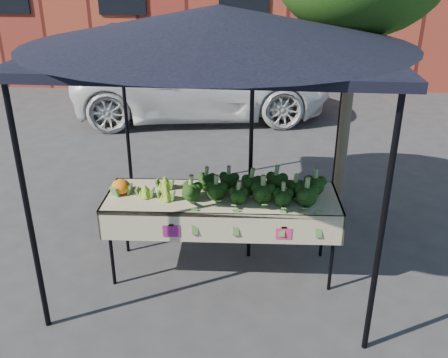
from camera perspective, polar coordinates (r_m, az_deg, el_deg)
ground at (r=5.46m, az=1.79°, el=-10.75°), size 90.00×90.00×0.00m
table at (r=5.27m, az=-0.22°, el=-6.36°), size 2.44×0.94×0.90m
canopy at (r=5.23m, az=-0.63°, el=4.55°), size 3.16×3.16×2.74m
broccoli_heap at (r=5.00m, az=3.50°, el=-0.70°), size 1.46×0.56×0.25m
romanesco_cluster at (r=5.10m, az=-7.69°, el=-0.70°), size 0.42×0.46×0.19m
cauliflower_pair at (r=5.18m, az=-11.93°, el=-0.77°), size 0.19×0.19×0.17m
street_tree at (r=6.24m, az=14.60°, el=13.08°), size 2.04×2.04×4.02m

